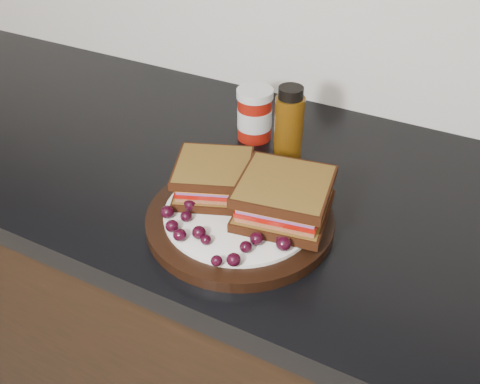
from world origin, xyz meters
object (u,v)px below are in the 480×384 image
object	(u,v)px
plate	(240,219)
sandwich_left	(214,178)
condiment_jar	(255,114)
oil_bottle	(289,125)

from	to	relation	value
plate	sandwich_left	world-z (taller)	sandwich_left
plate	condiment_jar	xyz separation A→B (m)	(-0.09, 0.24, 0.04)
condiment_jar	oil_bottle	distance (m)	0.10
plate	oil_bottle	bearing A→B (deg)	92.77
plate	oil_bottle	world-z (taller)	oil_bottle
sandwich_left	condiment_jar	xyz separation A→B (m)	(-0.04, 0.21, -0.00)
plate	oil_bottle	xyz separation A→B (m)	(-0.01, 0.20, 0.06)
condiment_jar	oil_bottle	bearing A→B (deg)	-25.68
oil_bottle	sandwich_left	bearing A→B (deg)	-105.94
plate	sandwich_left	distance (m)	0.08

